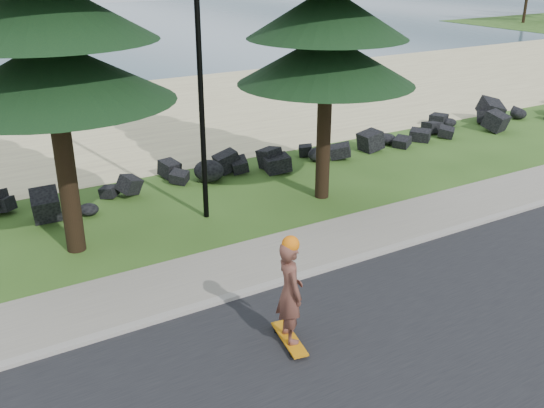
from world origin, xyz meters
name	(u,v)px	position (x,y,z in m)	size (l,w,h in m)	color
ground	(266,265)	(0.00, 0.00, 0.00)	(160.00, 160.00, 0.00)	#294816
road	(401,374)	(0.00, -4.50, 0.01)	(160.00, 7.00, 0.02)	black
kerb	(287,280)	(0.00, -0.90, 0.05)	(160.00, 0.20, 0.10)	#9F988F
sidewalk	(262,260)	(0.00, 0.20, 0.04)	(160.00, 2.00, 0.08)	gray
beach_sand	(91,123)	(0.00, 14.50, 0.01)	(160.00, 15.00, 0.01)	tan
seawall_boulders	(173,189)	(0.00, 5.60, 0.00)	(60.00, 2.40, 1.10)	black
lamp_post	(199,61)	(0.00, 3.20, 4.13)	(0.25, 0.14, 8.14)	black
skateboarder	(290,292)	(-1.15, -2.80, 1.08)	(0.58, 1.18, 2.14)	orange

